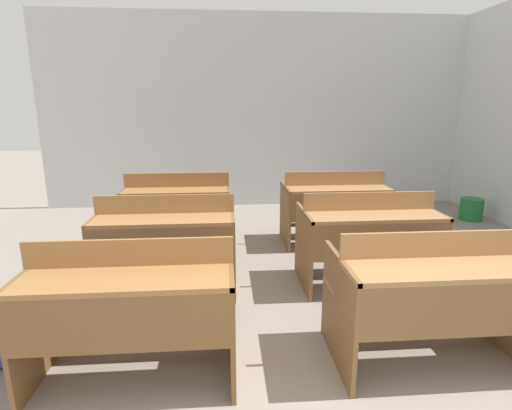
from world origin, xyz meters
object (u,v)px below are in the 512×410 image
bench_front_left (133,304)px  bench_second_right (368,235)px  bench_third_right (334,205)px  bench_third_left (178,207)px  bench_second_left (166,239)px  bench_front_right (433,293)px  schoolbag (8,337)px  wastepaper_bin (471,209)px

bench_front_left → bench_second_right: (1.82, 1.14, 0.00)m
bench_front_left → bench_third_right: (1.83, 2.30, 0.00)m
bench_third_left → bench_second_left: bearing=-88.6°
bench_third_right → bench_second_left: bearing=-147.9°
bench_third_left → bench_second_right: bearing=-33.3°
bench_front_left → bench_front_right: 1.82m
bench_second_right → schoolbag: 2.84m
bench_front_left → bench_front_right: (1.82, -0.00, 0.00)m
bench_front_right → wastepaper_bin: 3.88m
bench_front_right → bench_third_right: same height
bench_front_right → bench_third_left: same height
bench_second_right → wastepaper_bin: bench_second_right is taller
schoolbag → bench_second_left: bearing=46.5°
bench_front_right → schoolbag: size_ratio=3.68×
bench_front_left → bench_third_left: size_ratio=1.00×
bench_front_right → bench_second_left: 2.13m
bench_second_right → bench_third_right: size_ratio=1.00×
bench_third_left → schoolbag: bearing=-112.3°
bench_third_left → wastepaper_bin: 4.17m
bench_third_left → bench_third_right: 1.83m
bench_front_right → bench_third_right: (0.01, 2.30, 0.00)m
schoolbag → bench_third_right: bearing=37.6°
bench_second_right → bench_third_left: 2.17m
bench_third_right → bench_front_left: bearing=-128.6°
wastepaper_bin → bench_second_left: bearing=-154.2°
wastepaper_bin → bench_third_right: bearing=-159.7°
bench_second_left → bench_second_right: 1.79m
wastepaper_bin → bench_third_left: bearing=-168.9°
bench_third_left → bench_third_right: size_ratio=1.00×
bench_second_right → bench_third_left: size_ratio=1.00×
bench_second_right → schoolbag: size_ratio=3.68×
bench_front_right → schoolbag: (-2.67, 0.23, -0.32)m
bench_second_left → bench_third_right: 2.12m
bench_second_left → schoolbag: bench_second_left is taller
bench_second_right → wastepaper_bin: 3.03m
bench_second_right → schoolbag: bench_second_right is taller
bench_front_right → bench_third_left: size_ratio=1.00×
bench_front_right → wastepaper_bin: bearing=54.1°
bench_second_left → bench_third_left: bearing=91.4°
bench_front_right → schoolbag: bench_front_right is taller
bench_front_left → bench_second_left: 1.17m
schoolbag → bench_second_right: bearing=18.7°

